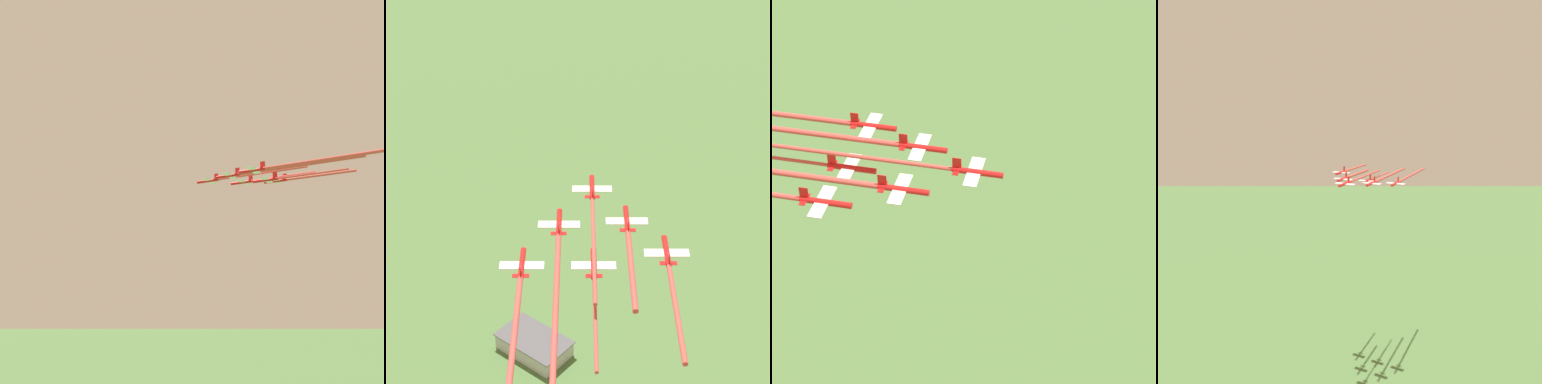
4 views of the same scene
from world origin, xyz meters
The scene contains 13 objects.
hangar centered at (-84.30, 32.52, 4.58)m, with size 35.92×21.80×9.11m.
jet_0 centered at (5.01, -37.10, 164.50)m, with size 10.02×10.17×3.77m.
jet_1 centered at (7.44, -53.57, 162.90)m, with size 10.02×10.17×3.77m.
jet_2 centered at (20.58, -42.98, 163.90)m, with size 10.02×10.17×3.77m.
jet_3 centered at (9.87, -70.03, 161.04)m, with size 10.02×10.17×3.77m.
jet_4 centered at (23.00, -59.44, 161.02)m, with size 10.02×10.17×3.77m.
jet_5 centered at (36.14, -48.85, 164.69)m, with size 10.02×10.17×3.77m.
smoke_trail_0 centered at (21.39, -57.43, 164.45)m, with size 27.02×33.22×0.94m.
smoke_trail_1 centered at (26.63, -77.39, 162.84)m, with size 32.93×40.43×1.30m.
smoke_trail_2 centered at (32.93, -58.31, 163.84)m, with size 19.27×23.46×1.33m.
smoke_trail_3 centered at (30.35, -95.45, 160.99)m, with size 35.52×43.64×1.31m.
smoke_trail_4 centered at (35.47, -74.92, 160.97)m, with size 19.11×23.43×0.82m.
smoke_trail_5 centered at (49.06, -64.89, 164.64)m, with size 20.26×24.75×1.14m.
Camera 2 is at (108.12, -170.70, 267.78)m, focal length 70.00 mm.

